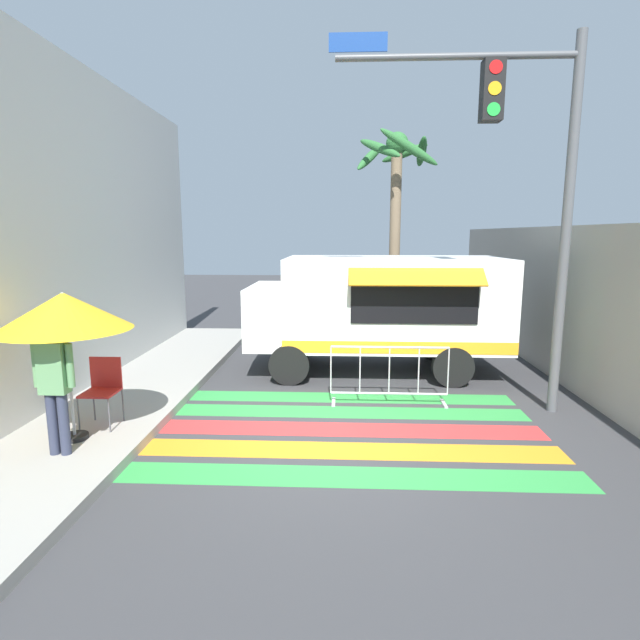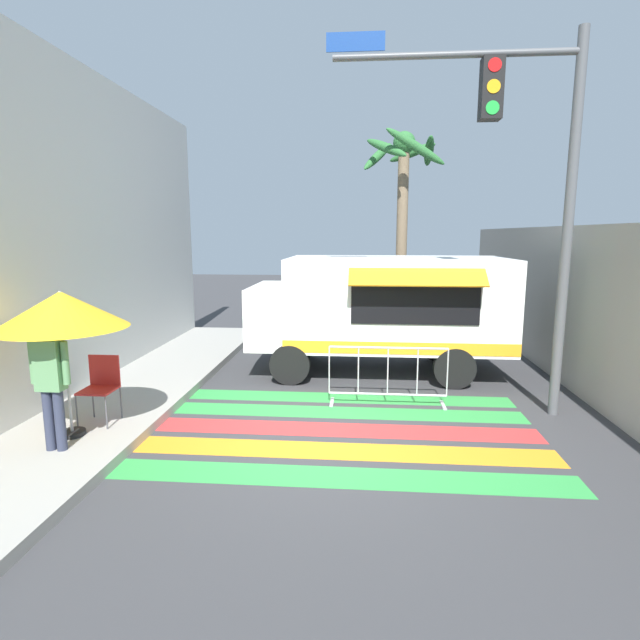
# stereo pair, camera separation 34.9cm
# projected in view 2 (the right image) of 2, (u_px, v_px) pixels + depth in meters

# --- Properties ---
(ground_plane) EXTENTS (60.00, 60.00, 0.00)m
(ground_plane) POSITION_uv_depth(u_px,v_px,m) (325.00, 445.00, 7.10)
(ground_plane) COLOR #38383A
(sidewalk_left) EXTENTS (4.40, 16.00, 0.15)m
(sidewalk_left) POSITION_uv_depth(u_px,v_px,m) (5.00, 429.00, 7.48)
(sidewalk_left) COLOR #99968E
(sidewalk_left) RESTS_ON ground_plane
(concrete_wall_right) EXTENTS (0.20, 16.00, 3.13)m
(concrete_wall_right) POSITION_uv_depth(u_px,v_px,m) (580.00, 309.00, 9.40)
(concrete_wall_right) COLOR #A39E93
(concrete_wall_right) RESTS_ON ground_plane
(crosswalk_painted) EXTENTS (6.40, 3.60, 0.01)m
(crosswalk_painted) POSITION_uv_depth(u_px,v_px,m) (328.00, 429.00, 7.67)
(crosswalk_painted) COLOR green
(crosswalk_painted) RESTS_ON ground_plane
(food_truck) EXTENTS (5.37, 2.81, 2.48)m
(food_truck) POSITION_uv_depth(u_px,v_px,m) (377.00, 305.00, 10.68)
(food_truck) COLOR white
(food_truck) RESTS_ON ground_plane
(traffic_signal_pole) EXTENTS (3.89, 0.29, 6.01)m
(traffic_signal_pole) POSITION_uv_depth(u_px,v_px,m) (524.00, 160.00, 7.70)
(traffic_signal_pole) COLOR #515456
(traffic_signal_pole) RESTS_ON ground_plane
(patio_umbrella) EXTENTS (1.75, 1.75, 2.06)m
(patio_umbrella) POSITION_uv_depth(u_px,v_px,m) (61.00, 311.00, 6.78)
(patio_umbrella) COLOR black
(patio_umbrella) RESTS_ON sidewalk_left
(folding_chair) EXTENTS (0.48, 0.48, 1.00)m
(folding_chair) POSITION_uv_depth(u_px,v_px,m) (101.00, 382.00, 7.54)
(folding_chair) COLOR #4C4C51
(folding_chair) RESTS_ON sidewalk_left
(vendor_person) EXTENTS (0.53, 0.23, 1.75)m
(vendor_person) POSITION_uv_depth(u_px,v_px,m) (50.00, 377.00, 6.44)
(vendor_person) COLOR #2D3347
(vendor_person) RESTS_ON sidewalk_left
(barricade_front) EXTENTS (2.07, 0.44, 1.05)m
(barricade_front) POSITION_uv_depth(u_px,v_px,m) (388.00, 376.00, 8.71)
(barricade_front) COLOR #B7BABF
(barricade_front) RESTS_ON ground_plane
(palm_tree) EXTENTS (2.26, 2.33, 5.69)m
(palm_tree) POSITION_uv_depth(u_px,v_px,m) (403.00, 190.00, 13.58)
(palm_tree) COLOR #7A664C
(palm_tree) RESTS_ON ground_plane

